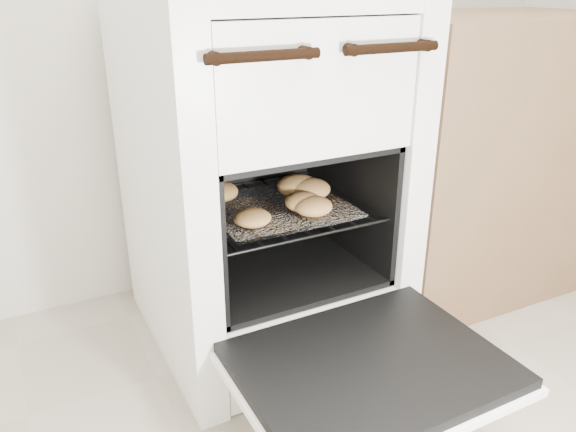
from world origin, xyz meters
The scene contains 6 objects.
stove centered at (0.04, 1.13, 0.50)m, with size 0.67×0.74×1.02m.
oven_door centered at (0.04, 0.57, 0.22)m, with size 0.60×0.47×0.04m.
oven_rack centered at (0.04, 1.06, 0.44)m, with size 0.49×0.47×0.01m.
foil_sheet centered at (0.04, 1.03, 0.45)m, with size 0.38×0.33×0.01m, color white.
baked_rolls centered at (0.07, 1.04, 0.48)m, with size 0.38×0.34×0.06m.
counter centered at (0.90, 1.13, 0.46)m, with size 0.93×0.62×0.93m, color brown.
Camera 1 is at (-0.59, -0.26, 1.02)m, focal length 35.00 mm.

